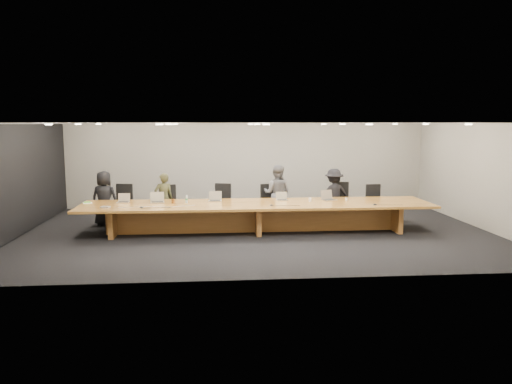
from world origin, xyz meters
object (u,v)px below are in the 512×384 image
(conference_table, at_px, (257,212))
(person_d, at_px, (334,195))
(laptop_d, at_px, (282,196))
(water_bottle, at_px, (186,199))
(chair_far_left, at_px, (122,204))
(paper_cup_far, at_px, (346,199))
(paper_cup_near, at_px, (310,200))
(chair_right, at_px, (341,201))
(laptop_b, at_px, (157,197))
(person_c, at_px, (277,194))
(mic_left, at_px, (141,207))
(mic_center, at_px, (272,205))
(chair_left, at_px, (170,205))
(laptop_c, at_px, (215,196))
(chair_mid_left, at_px, (221,203))
(person_a, at_px, (104,198))
(amber_mug, at_px, (173,201))
(mic_right, at_px, (375,204))
(laptop_e, at_px, (329,195))
(person_b, at_px, (164,199))
(chair_mid_right, at_px, (271,203))
(av_box, at_px, (105,207))
(chair_far_right, at_px, (376,202))
(laptop_a, at_px, (123,198))

(conference_table, bearing_deg, person_d, 28.58)
(laptop_d, xyz_separation_m, water_bottle, (-2.52, -0.20, -0.02))
(chair_far_left, relative_size, paper_cup_far, 14.04)
(conference_table, distance_m, chair_far_left, 3.91)
(chair_far_left, relative_size, paper_cup_near, 11.86)
(chair_right, relative_size, laptop_b, 3.21)
(person_c, bearing_deg, mic_left, 46.74)
(mic_center, bearing_deg, chair_right, 37.43)
(chair_left, bearing_deg, conference_table, -43.47)
(chair_far_left, relative_size, mic_left, 10.35)
(person_d, xyz_separation_m, laptop_d, (-1.61, -0.85, 0.11))
(person_c, relative_size, paper_cup_near, 17.17)
(laptop_c, bearing_deg, chair_left, 152.41)
(chair_mid_left, bearing_deg, mic_left, -119.98)
(person_a, xyz_separation_m, laptop_c, (3.02, -0.75, 0.13))
(chair_right, height_order, amber_mug, chair_right)
(water_bottle, height_order, amber_mug, water_bottle)
(chair_far_left, distance_m, paper_cup_near, 5.23)
(mic_center, xyz_separation_m, mic_right, (2.62, -0.12, 0.00))
(laptop_e, bearing_deg, person_a, 148.93)
(laptop_b, relative_size, water_bottle, 1.88)
(paper_cup_far, height_order, mic_left, paper_cup_far)
(chair_far_left, relative_size, person_d, 0.75)
(paper_cup_near, distance_m, paper_cup_far, 0.98)
(laptop_b, distance_m, paper_cup_far, 4.97)
(chair_right, height_order, mic_center, chair_right)
(chair_far_left, height_order, chair_mid_left, chair_far_left)
(person_a, xyz_separation_m, paper_cup_near, (5.51, -1.02, 0.04))
(paper_cup_near, bearing_deg, person_b, 164.65)
(laptop_e, relative_size, water_bottle, 1.89)
(chair_mid_right, height_order, av_box, chair_mid_right)
(mic_center, bearing_deg, chair_far_right, 27.14)
(person_b, relative_size, laptop_b, 4.05)
(chair_mid_left, distance_m, laptop_a, 2.72)
(water_bottle, xyz_separation_m, av_box, (-1.94, -0.59, -0.08))
(av_box, bearing_deg, person_a, 112.77)
(person_a, xyz_separation_m, person_b, (1.60, 0.06, -0.04))
(amber_mug, distance_m, mic_center, 2.56)
(person_b, height_order, mic_left, person_b)
(laptop_a, xyz_separation_m, mic_center, (3.79, -0.82, -0.11))
(laptop_c, xyz_separation_m, paper_cup_far, (3.47, -0.25, -0.09))
(person_c, bearing_deg, av_box, 41.24)
(paper_cup_far, relative_size, mic_center, 0.74)
(conference_table, relative_size, laptop_d, 30.73)
(laptop_e, bearing_deg, person_d, 46.28)
(person_d, distance_m, water_bottle, 4.27)
(mic_left, bearing_deg, chair_mid_right, 27.56)
(amber_mug, bearing_deg, person_b, 107.87)
(amber_mug, relative_size, paper_cup_near, 1.13)
(conference_table, relative_size, person_c, 5.51)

